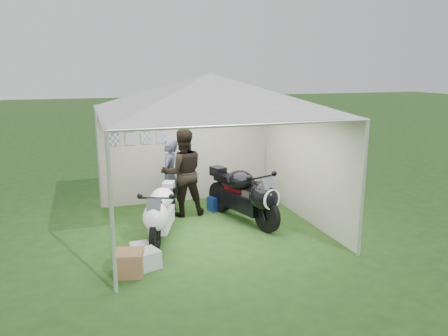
{
  "coord_description": "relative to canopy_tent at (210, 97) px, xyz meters",
  "views": [
    {
      "loc": [
        -2.29,
        -7.82,
        3.1
      ],
      "look_at": [
        0.37,
        0.35,
        1.12
      ],
      "focal_mm": 35.0,
      "sensor_mm": 36.0,
      "label": 1
    }
  ],
  "objects": [
    {
      "name": "ground",
      "position": [
        0.0,
        -0.03,
        -2.58
      ],
      "size": [
        80.0,
        80.0,
        0.0
      ],
      "primitive_type": "plane",
      "color": "#25431B",
      "rests_on": "ground"
    },
    {
      "name": "canopy_tent",
      "position": [
        0.0,
        0.0,
        0.0
      ],
      "size": [
        5.66,
        5.66,
        3.0
      ],
      "color": "silver",
      "rests_on": "ground"
    },
    {
      "name": "motorcycle_white",
      "position": [
        -1.04,
        -0.3,
        -2.04
      ],
      "size": [
        0.94,
        1.87,
        0.96
      ],
      "rotation": [
        0.0,
        0.0,
        -0.36
      ],
      "color": "black",
      "rests_on": "ground"
    },
    {
      "name": "motorcycle_black",
      "position": [
        0.76,
        0.06,
        -1.97
      ],
      "size": [
        0.96,
        2.15,
        1.09
      ],
      "rotation": [
        0.0,
        0.0,
        0.3
      ],
      "color": "black",
      "rests_on": "ground"
    },
    {
      "name": "paddock_stand",
      "position": [
        0.46,
        1.02,
        -2.42
      ],
      "size": [
        0.47,
        0.37,
        0.31
      ],
      "primitive_type": "cube",
      "rotation": [
        0.0,
        0.0,
        0.3
      ],
      "color": "blue",
      "rests_on": "ground"
    },
    {
      "name": "person_dark_jacket",
      "position": [
        -0.34,
        0.95,
        -1.64
      ],
      "size": [
        0.92,
        0.72,
        1.86
      ],
      "primitive_type": "imported",
      "rotation": [
        0.0,
        0.0,
        3.13
      ],
      "color": "black",
      "rests_on": "ground"
    },
    {
      "name": "person_blue_jacket",
      "position": [
        -0.57,
        1.21,
        -1.77
      ],
      "size": [
        0.61,
        0.7,
        1.62
      ],
      "primitive_type": "imported",
      "rotation": [
        0.0,
        0.0,
        -2.02
      ],
      "color": "slate",
      "rests_on": "ground"
    },
    {
      "name": "equipment_box",
      "position": [
        1.38,
        1.13,
        -2.32
      ],
      "size": [
        0.57,
        0.49,
        0.5
      ],
      "primitive_type": "cube",
      "rotation": [
        0.0,
        0.0,
        -0.18
      ],
      "color": "black",
      "rests_on": "ground"
    },
    {
      "name": "crate_0",
      "position": [
        -1.5,
        -1.41,
        -2.43
      ],
      "size": [
        0.53,
        0.47,
        0.29
      ],
      "primitive_type": "cube",
      "rotation": [
        0.0,
        0.0,
        0.36
      ],
      "color": "#B2B8BC",
      "rests_on": "ground"
    },
    {
      "name": "crate_1",
      "position": [
        -1.75,
        -1.54,
        -2.39
      ],
      "size": [
        0.5,
        0.5,
        0.37
      ],
      "primitive_type": "cube",
      "rotation": [
        0.0,
        0.0,
        -0.24
      ],
      "color": "brown",
      "rests_on": "ground"
    },
    {
      "name": "crate_2",
      "position": [
        -1.52,
        -0.9,
        -2.46
      ],
      "size": [
        0.32,
        0.27,
        0.22
      ],
      "primitive_type": "cube",
      "rotation": [
        0.0,
        0.0,
        0.04
      ],
      "color": "silver",
      "rests_on": "ground"
    }
  ]
}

